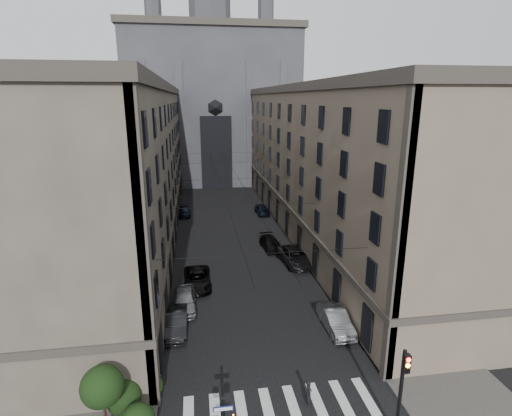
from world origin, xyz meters
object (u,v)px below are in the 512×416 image
car_right_midnear (295,257)px  car_right_far (262,209)px  car_left_midfar (197,279)px  gothic_tower (212,96)px  car_left_far (184,211)px  car_right_midfar (271,244)px  pedestrian (309,393)px  car_right_near (336,320)px  car_left_near (185,300)px  car_left_midnear (176,322)px  traffic_light_right (402,384)px

car_right_midnear → car_right_far: (-0.28, 19.30, -0.07)m
car_left_midfar → gothic_tower: bearing=84.6°
car_left_far → car_right_midnear: bearing=-61.7°
car_right_midfar → pedestrian: 24.86m
pedestrian → gothic_tower: bearing=13.5°
car_right_far → car_right_near: bearing=-92.0°
pedestrian → car_right_midfar: bearing=6.3°
car_left_near → car_right_far: bearing=65.8°
pedestrian → car_right_near: bearing=-18.0°
car_left_midnear → pedestrian: bearing=-48.3°
traffic_light_right → car_right_near: (0.29, 10.24, -2.51)m
car_left_far → car_right_midfar: size_ratio=0.95×
traffic_light_right → car_left_far: bearing=105.2°
car_right_midfar → car_right_far: (1.45, 14.66, 0.06)m
car_right_midnear → car_right_far: 19.31m
gothic_tower → car_right_midnear: size_ratio=9.79×
car_left_midnear → car_right_far: bearing=68.9°
car_left_near → pedestrian: car_left_near is taller
car_left_midfar → car_right_far: bearing=65.6°
gothic_tower → car_left_midfar: 56.63m
traffic_light_right → car_left_midnear: size_ratio=1.11×
car_left_midfar → car_right_midfar: (8.73, 8.48, -0.07)m
car_right_midfar → car_right_midnear: bearing=-74.6°
car_left_midnear → car_right_far: car_left_midnear is taller
gothic_tower → car_right_midnear: bearing=-83.2°
traffic_light_right → car_left_far: 45.14m
traffic_light_right → car_right_near: traffic_light_right is taller
car_right_far → car_right_midnear: bearing=-91.6°
car_right_midfar → car_right_far: 14.73m
car_left_midnear → traffic_light_right: bearing=-44.9°
traffic_light_right → car_left_midfar: size_ratio=0.95×
car_right_far → pedestrian: (-3.99, -39.38, 0.03)m
car_left_near → gothic_tower: bearing=82.8°
traffic_light_right → car_right_midfar: 27.86m
car_left_near → car_left_midfar: size_ratio=0.87×
gothic_tower → car_right_midfar: size_ratio=12.06×
car_left_near → car_right_midfar: size_ratio=1.00×
car_left_midnear → car_right_midnear: 16.52m
car_right_midnear → car_right_midfar: 4.96m
pedestrian → car_right_far: bearing=6.4°
traffic_light_right → pedestrian: bearing=143.0°
gothic_tower → car_right_midfar: (4.20, -45.34, -17.10)m
car_right_midfar → car_right_far: size_ratio=1.08×
car_right_near → traffic_light_right: bearing=-92.5°
car_right_midnear → car_left_midfar: bearing=-167.0°
car_right_midnear → traffic_light_right: bearing=-97.9°
traffic_light_right → car_left_far: size_ratio=1.14×
traffic_light_right → car_right_midnear: traffic_light_right is taller
car_right_midfar → car_right_far: car_right_far is taller
gothic_tower → car_right_midfar: 48.64m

